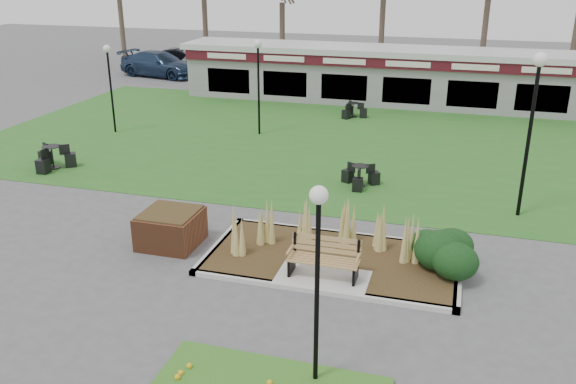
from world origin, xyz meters
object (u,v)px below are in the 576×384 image
(food_pavilion, at_px, (410,76))
(bistro_set_a, at_px, (53,161))
(lamp_post_mid_left, at_px, (258,66))
(lamp_post_mid_right, at_px, (534,100))
(park_bench, at_px, (324,257))
(bistro_set_b, at_px, (360,179))
(lamp_post_far_left, at_px, (109,69))
(car_black, at_px, (181,58))
(lamp_post_near_right, at_px, (318,244))
(car_silver, at_px, (189,59))
(car_blue, at_px, (160,64))
(brick_planter, at_px, (171,228))
(bistro_set_c, at_px, (353,112))

(food_pavilion, bearing_deg, bistro_set_a, -128.51)
(food_pavilion, distance_m, lamp_post_mid_left, 9.79)
(food_pavilion, xyz_separation_m, lamp_post_mid_right, (4.72, -14.27, 2.06))
(park_bench, distance_m, bistro_set_b, 6.65)
(lamp_post_far_left, distance_m, car_black, 17.12)
(lamp_post_near_right, xyz_separation_m, lamp_post_mid_left, (-6.39, 15.63, 0.18))
(park_bench, relative_size, lamp_post_near_right, 0.45)
(car_silver, bearing_deg, lamp_post_mid_right, -113.35)
(park_bench, relative_size, car_blue, 0.31)
(food_pavilion, relative_size, car_black, 5.95)
(park_bench, relative_size, car_silver, 0.42)
(lamp_post_near_right, height_order, car_blue, lamp_post_near_right)
(car_silver, relative_size, car_black, 0.97)
(brick_planter, bearing_deg, lamp_post_mid_left, 96.53)
(lamp_post_mid_right, bearing_deg, brick_planter, -152.74)
(brick_planter, distance_m, car_silver, 28.45)
(park_bench, relative_size, lamp_post_mid_right, 0.35)
(park_bench, distance_m, bistro_set_c, 16.22)
(lamp_post_mid_left, relative_size, car_black, 0.98)
(bistro_set_c, bearing_deg, bistro_set_a, -130.50)
(brick_planter, xyz_separation_m, bistro_set_c, (2.11, 15.30, -0.22))
(bistro_set_b, bearing_deg, bistro_set_a, -173.36)
(park_bench, bearing_deg, food_pavilion, 90.00)
(lamp_post_mid_right, distance_m, car_silver, 29.81)
(brick_planter, distance_m, bistro_set_b, 7.17)
(car_silver, distance_m, car_black, 0.57)
(lamp_post_far_left, xyz_separation_m, bistro_set_c, (9.64, 5.66, -2.53))
(lamp_post_near_right, height_order, car_silver, lamp_post_near_right)
(brick_planter, bearing_deg, park_bench, -9.69)
(lamp_post_near_right, distance_m, bistro_set_a, 15.38)
(park_bench, relative_size, bistro_set_c, 1.29)
(brick_planter, distance_m, lamp_post_near_right, 7.19)
(brick_planter, xyz_separation_m, lamp_post_far_left, (-7.53, 9.64, 2.31))
(bistro_set_b, bearing_deg, food_pavilion, 88.70)
(lamp_post_mid_right, bearing_deg, lamp_post_far_left, 163.47)
(lamp_post_mid_right, xyz_separation_m, car_silver, (-20.65, 21.30, -2.85))
(lamp_post_near_right, relative_size, car_silver, 0.95)
(car_blue, bearing_deg, bistro_set_a, -153.77)
(lamp_post_mid_right, distance_m, car_blue, 27.89)
(lamp_post_mid_right, bearing_deg, car_silver, 134.11)
(brick_planter, bearing_deg, bistro_set_b, 55.10)
(lamp_post_near_right, relative_size, car_black, 0.92)
(lamp_post_far_left, height_order, car_black, lamp_post_far_left)
(bistro_set_b, height_order, car_silver, car_silver)
(bistro_set_a, bearing_deg, lamp_post_far_left, 95.52)
(lamp_post_mid_right, height_order, car_blue, lamp_post_mid_right)
(lamp_post_far_left, height_order, bistro_set_c, lamp_post_far_left)
(bistro_set_a, height_order, car_blue, car_blue)
(food_pavilion, height_order, car_blue, food_pavilion)
(park_bench, distance_m, food_pavilion, 19.73)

